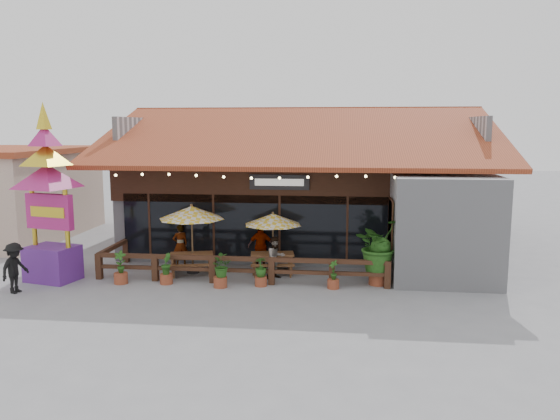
# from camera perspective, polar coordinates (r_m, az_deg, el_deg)

# --- Properties ---
(ground) EXTENTS (100.00, 100.00, 0.00)m
(ground) POSITION_cam_1_polar(r_m,az_deg,el_deg) (18.78, 0.83, -7.40)
(ground) COLOR gray
(ground) RESTS_ON ground
(restaurant_building) EXTENTS (15.50, 14.73, 6.09)m
(restaurant_building) POSITION_cam_1_polar(r_m,az_deg,el_deg) (24.80, 2.95, 1.73)
(restaurant_building) COLOR #B3B3B8
(restaurant_building) RESTS_ON ground
(patio_railing) EXTENTS (10.00, 2.60, 0.92)m
(patio_railing) POSITION_cam_1_polar(r_m,az_deg,el_deg) (18.72, -6.15, -5.56)
(patio_railing) COLOR #432617
(patio_railing) RESTS_ON ground
(umbrella_left) EXTENTS (2.43, 2.43, 2.51)m
(umbrella_left) POSITION_cam_1_polar(r_m,az_deg,el_deg) (19.58, -9.22, -0.30)
(umbrella_left) COLOR brown
(umbrella_left) RESTS_ON ground
(umbrella_right) EXTENTS (2.46, 2.46, 2.22)m
(umbrella_right) POSITION_cam_1_polar(r_m,az_deg,el_deg) (19.42, -0.75, -1.00)
(umbrella_right) COLOR brown
(umbrella_right) RESTS_ON ground
(picnic_table_left) EXTENTS (1.80, 1.65, 0.73)m
(picnic_table_left) POSITION_cam_1_polar(r_m,az_deg,el_deg) (19.85, -9.22, -5.17)
(picnic_table_left) COLOR brown
(picnic_table_left) RESTS_ON ground
(picnic_table_right) EXTENTS (1.71, 1.54, 0.74)m
(picnic_table_right) POSITION_cam_1_polar(r_m,az_deg,el_deg) (19.60, -0.81, -5.21)
(picnic_table_right) COLOR brown
(picnic_table_right) RESTS_ON ground
(thai_sign_tower) EXTENTS (2.87, 2.87, 6.47)m
(thai_sign_tower) POSITION_cam_1_polar(r_m,az_deg,el_deg) (19.79, -23.12, 2.80)
(thai_sign_tower) COLOR #5B2383
(thai_sign_tower) RESTS_ON ground
(tropical_plant) EXTENTS (2.16, 2.15, 2.26)m
(tropical_plant) POSITION_cam_1_polar(r_m,az_deg,el_deg) (18.34, 10.28, -3.78)
(tropical_plant) COLOR brown
(tropical_plant) RESTS_ON ground
(diner_a) EXTENTS (0.68, 0.61, 1.57)m
(diner_a) POSITION_cam_1_polar(r_m,az_deg,el_deg) (21.03, -10.39, -3.59)
(diner_a) COLOR #361C11
(diner_a) RESTS_ON ground
(diner_b) EXTENTS (0.91, 0.89, 1.48)m
(diner_b) POSITION_cam_1_polar(r_m,az_deg,el_deg) (18.86, -0.45, -5.00)
(diner_b) COLOR #361C11
(diner_b) RESTS_ON ground
(diner_c) EXTENTS (0.99, 0.41, 1.68)m
(diner_c) POSITION_cam_1_polar(r_m,az_deg,el_deg) (20.17, -1.98, -3.82)
(diner_c) COLOR #361C11
(diner_c) RESTS_ON ground
(pedestrian) EXTENTS (0.78, 1.13, 1.61)m
(pedestrian) POSITION_cam_1_polar(r_m,az_deg,el_deg) (19.18, -25.98, -5.47)
(pedestrian) COLOR black
(pedestrian) RESTS_ON ground
(planter_a) EXTENTS (0.46, 0.46, 1.12)m
(planter_a) POSITION_cam_1_polar(r_m,az_deg,el_deg) (19.11, -16.33, -6.02)
(planter_a) COLOR brown
(planter_a) RESTS_ON ground
(planter_b) EXTENTS (0.43, 0.44, 1.04)m
(planter_b) POSITION_cam_1_polar(r_m,az_deg,el_deg) (18.70, -11.82, -6.17)
(planter_b) COLOR brown
(planter_b) RESTS_ON ground
(planter_c) EXTENTS (0.87, 0.85, 1.09)m
(planter_c) POSITION_cam_1_polar(r_m,az_deg,el_deg) (17.99, -6.27, -6.16)
(planter_c) COLOR brown
(planter_c) RESTS_ON ground
(planter_d) EXTENTS (0.49, 0.49, 0.98)m
(planter_d) POSITION_cam_1_polar(r_m,az_deg,el_deg) (18.07, -2.01, -6.50)
(planter_d) COLOR brown
(planter_d) RESTS_ON ground
(planter_e) EXTENTS (0.39, 0.40, 0.94)m
(planter_e) POSITION_cam_1_polar(r_m,az_deg,el_deg) (17.89, 5.60, -6.95)
(planter_e) COLOR brown
(planter_e) RESTS_ON ground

